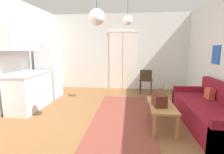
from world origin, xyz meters
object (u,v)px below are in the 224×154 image
at_px(refrigerator, 49,71).
at_px(pendant_lamp_far, 128,20).
at_px(couch, 213,113).
at_px(bamboo_vase, 163,99).
at_px(pendant_lamp_near, 97,17).
at_px(accent_chair, 146,79).
at_px(coffee_table, 161,107).
at_px(handbag, 159,100).

relative_size(refrigerator, pendant_lamp_far, 2.54).
xyz_separation_m(couch, pendant_lamp_far, (-1.70, 1.14, 1.94)).
height_order(bamboo_vase, pendant_lamp_near, pendant_lamp_near).
relative_size(bamboo_vase, accent_chair, 0.47).
height_order(coffee_table, accent_chair, accent_chair).
bearing_deg(couch, pendant_lamp_far, 146.06).
relative_size(handbag, pendant_lamp_far, 0.53).
bearing_deg(accent_chair, bamboo_vase, 101.26).
distance_m(couch, coffee_table, 1.02).
distance_m(handbag, accent_chair, 2.53).
bearing_deg(coffee_table, pendant_lamp_far, 118.85).
height_order(refrigerator, pendant_lamp_far, pendant_lamp_far).
bearing_deg(accent_chair, coffee_table, 100.48).
relative_size(couch, refrigerator, 1.33).
bearing_deg(couch, handbag, -168.13).
height_order(handbag, accent_chair, accent_chair).
bearing_deg(handbag, accent_chair, 90.43).
relative_size(couch, pendant_lamp_far, 3.39).
height_order(coffee_table, pendant_lamp_near, pendant_lamp_near).
relative_size(couch, bamboo_vase, 5.62).
height_order(coffee_table, refrigerator, refrigerator).
distance_m(handbag, pendant_lamp_near, 1.86).
bearing_deg(accent_chair, couch, 123.72).
bearing_deg(pendant_lamp_far, pendant_lamp_near, -107.96).
xyz_separation_m(refrigerator, pendant_lamp_far, (2.37, -0.43, 1.39)).
relative_size(handbag, accent_chair, 0.42).
relative_size(coffee_table, pendant_lamp_near, 1.24).
distance_m(refrigerator, pendant_lamp_far, 2.78).
bearing_deg(handbag, bamboo_vase, 60.04).
height_order(bamboo_vase, refrigerator, refrigerator).
height_order(accent_chair, pendant_lamp_far, pendant_lamp_far).
distance_m(refrigerator, accent_chair, 3.09).
relative_size(bamboo_vase, refrigerator, 0.24).
distance_m(coffee_table, bamboo_vase, 0.16).
relative_size(accent_chair, pendant_lamp_near, 0.98).
bearing_deg(refrigerator, accent_chair, 13.82).
distance_m(accent_chair, pendant_lamp_far, 2.17).
distance_m(coffee_table, handbag, 0.21).
distance_m(refrigerator, pendant_lamp_near, 2.96).
xyz_separation_m(refrigerator, pendant_lamp_near, (1.87, -1.94, 1.22)).
relative_size(refrigerator, pendant_lamp_near, 1.96).
height_order(couch, coffee_table, couch).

